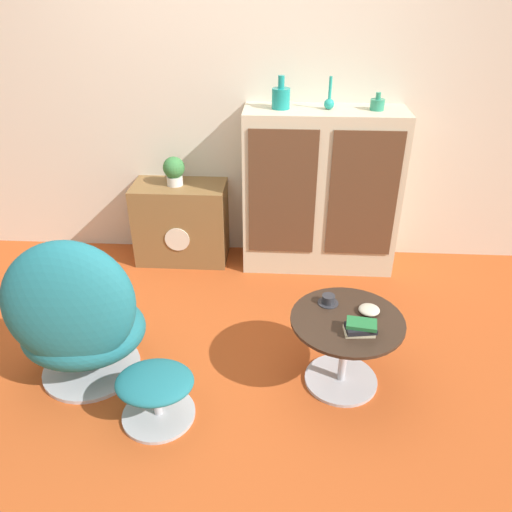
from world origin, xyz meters
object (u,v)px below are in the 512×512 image
coffee_table (345,342)px  teacup (328,300)px  vase_inner_right (377,104)px  book_stack (361,328)px  tv_console (182,222)px  egg_chair (77,319)px  vase_leftmost (281,97)px  bowl (369,310)px  sideboard (320,192)px  ottoman (155,389)px  vase_inner_left (329,101)px  potted_plant (174,170)px

coffee_table → teacup: 0.24m
vase_inner_right → book_stack: (-0.20, -1.44, -0.78)m
tv_console → egg_chair: (-0.29, -1.40, 0.10)m
tv_console → teacup: size_ratio=6.16×
vase_leftmost → bowl: vase_leftmost is taller
sideboard → vase_leftmost: size_ratio=5.57×
vase_leftmost → vase_inner_right: vase_leftmost is taller
book_stack → bowl: bearing=68.7°
sideboard → teacup: bearing=-90.4°
ottoman → vase_leftmost: (0.58, 1.65, 1.10)m
ottoman → book_stack: size_ratio=2.37×
vase_inner_left → potted_plant: bearing=179.4°
tv_console → vase_inner_right: bearing=-0.4°
ottoman → teacup: bearing=27.1°
vase_inner_left → vase_inner_right: size_ratio=1.85×
sideboard → coffee_table: size_ratio=2.00×
tv_console → egg_chair: size_ratio=0.77×
ottoman → book_stack: bearing=11.2°
book_stack → bowl: book_stack is taller
coffee_table → vase_inner_left: 1.66m
vase_inner_left → bowl: (0.19, -1.27, -0.81)m
tv_console → coffee_table: 1.77m
vase_leftmost → bowl: bearing=-67.8°
vase_inner_left → egg_chair: bearing=-134.8°
vase_inner_left → teacup: 1.44m
tv_console → potted_plant: (-0.02, 0.00, 0.43)m
book_stack → teacup: bearing=120.4°
egg_chair → coffee_table: bearing=2.2°
vase_leftmost → potted_plant: (-0.78, 0.01, -0.54)m
vase_inner_right → book_stack: bearing=-98.0°
coffee_table → vase_leftmost: 1.72m
vase_leftmost → potted_plant: 0.95m
coffee_table → bowl: bowl is taller
sideboard → teacup: size_ratio=10.59×
vase_inner_right → potted_plant: (-1.43, 0.01, -0.51)m
vase_inner_left → potted_plant: (-1.11, 0.01, -0.52)m
tv_console → book_stack: bearing=-50.3°
sideboard → ottoman: size_ratio=3.03×
ottoman → teacup: (0.89, 0.45, 0.27)m
ottoman → vase_inner_right: (1.24, 1.65, 1.06)m
sideboard → vase_leftmost: bearing=179.3°
egg_chair → coffee_table: 1.45m
vase_leftmost → vase_inner_right: size_ratio=1.87×
coffee_table → vase_inner_right: (0.26, 1.33, 0.97)m
sideboard → teacup: 1.20m
sideboard → tv_console: 1.11m
sideboard → coffee_table: (0.09, -1.33, -0.32)m
potted_plant → vase_inner_right: bearing=-0.4°
potted_plant → book_stack: 1.93m
tv_console → book_stack: (1.21, -1.45, 0.16)m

